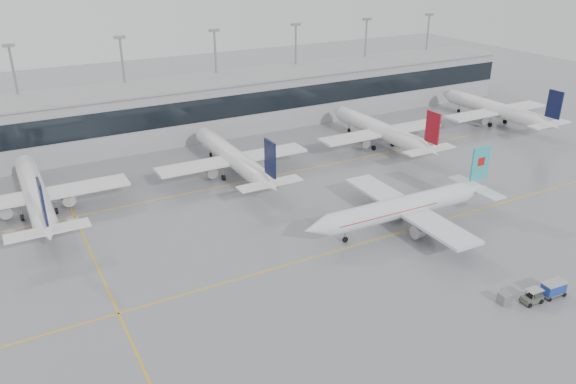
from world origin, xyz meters
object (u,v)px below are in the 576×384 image
baggage_tug (532,298)px  baggage_cart (553,288)px  air_canada_jet (406,207)px  gse_unit (505,298)px

baggage_tug → baggage_cart: baggage_cart is taller
baggage_cart → air_canada_jet: bearing=103.6°
gse_unit → baggage_cart: bearing=-10.7°
air_canada_jet → baggage_cart: bearing=101.0°
air_canada_jet → gse_unit: size_ratio=24.72×
baggage_tug → baggage_cart: bearing=0.0°
air_canada_jet → gse_unit: air_canada_jet is taller
baggage_tug → gse_unit: 3.42m
baggage_tug → gse_unit: size_ratio=2.74×
air_canada_jet → baggage_tug: air_canada_jet is taller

